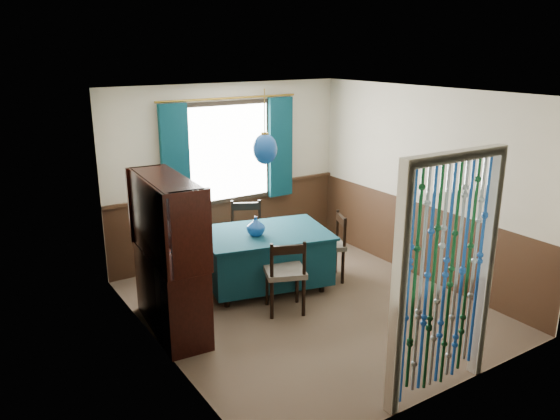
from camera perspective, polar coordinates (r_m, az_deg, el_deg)
floor at (r=6.59m, az=3.04°, el=-10.08°), size 4.00×4.00×0.00m
ceiling at (r=5.90m, az=3.42°, el=12.14°), size 4.00×4.00×0.00m
wall_back at (r=7.78m, az=-5.47°, el=3.89°), size 3.60×0.00×3.60m
wall_front at (r=4.75m, az=17.57°, el=-5.32°), size 3.60×0.00×3.60m
wall_left at (r=5.32m, az=-12.71°, el=-2.55°), size 0.00×4.00×4.00m
wall_right at (r=7.30m, az=14.75°, el=2.55°), size 0.00×4.00×4.00m
wainscot_back at (r=7.97m, az=-5.27°, el=-1.40°), size 3.60×0.00×3.60m
wainscot_front at (r=5.08m, az=16.68°, el=-13.15°), size 3.60×0.00×3.60m
wainscot_left at (r=5.61m, az=-12.07°, el=-9.78°), size 0.00×4.00×4.00m
wainscot_right at (r=7.50m, az=14.25°, el=-3.03°), size 0.00×4.00×4.00m
window at (r=7.68m, az=-5.36°, el=6.00°), size 1.32×0.12×1.42m
doorway at (r=4.86m, az=16.82°, el=-7.30°), size 1.16×0.12×2.18m
dining_table at (r=6.93m, az=-1.50°, el=-4.74°), size 1.75×1.39×0.74m
chair_near at (r=6.28m, az=0.56°, el=-6.61°), size 0.58×0.56×0.91m
chair_far at (r=7.52m, az=-3.50°, el=-2.53°), size 0.61×0.60×0.93m
chair_left at (r=6.67m, az=-9.09°, el=-5.12°), size 0.48×0.50×0.96m
chair_right at (r=7.19m, az=5.18°, el=-3.65°), size 0.56×0.57×0.89m
sideboard at (r=5.98m, az=-11.44°, el=-7.04°), size 0.55×1.33×1.70m
pendant_lamp at (r=6.56m, az=-1.59°, el=6.41°), size 0.30×0.30×0.89m
vase_table at (r=6.68m, az=-2.55°, el=-1.76°), size 0.23×0.23×0.22m
bowl_shelf at (r=5.54m, az=-10.13°, el=-2.26°), size 0.28×0.28×0.06m
vase_sideboard at (r=6.13m, az=-12.13°, el=-2.90°), size 0.22×0.22×0.20m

